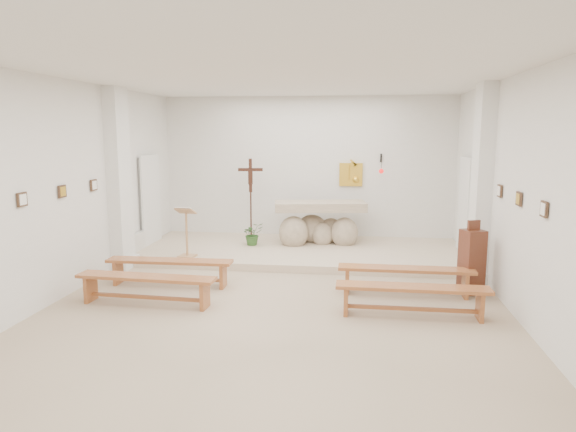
# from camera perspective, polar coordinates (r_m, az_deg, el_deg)

# --- Properties ---
(ground) EXTENTS (7.00, 10.00, 0.00)m
(ground) POSITION_cam_1_polar(r_m,az_deg,el_deg) (7.93, -1.39, -10.25)
(ground) COLOR #C1A98B
(ground) RESTS_ON ground
(wall_left) EXTENTS (0.02, 10.00, 3.50)m
(wall_left) POSITION_cam_1_polar(r_m,az_deg,el_deg) (8.77, -24.60, 2.55)
(wall_left) COLOR white
(wall_left) RESTS_ON ground
(wall_right) EXTENTS (0.02, 10.00, 3.50)m
(wall_right) POSITION_cam_1_polar(r_m,az_deg,el_deg) (7.79, 24.84, 1.78)
(wall_right) COLOR white
(wall_right) RESTS_ON ground
(wall_back) EXTENTS (7.00, 0.02, 3.50)m
(wall_back) POSITION_cam_1_polar(r_m,az_deg,el_deg) (12.46, 2.16, 5.14)
(wall_back) COLOR white
(wall_back) RESTS_ON ground
(ceiling) EXTENTS (7.00, 10.00, 0.02)m
(ceiling) POSITION_cam_1_polar(r_m,az_deg,el_deg) (7.52, -1.50, 15.69)
(ceiling) COLOR silver
(ceiling) RESTS_ON wall_back
(sanctuary_platform) EXTENTS (6.98, 3.00, 0.15)m
(sanctuary_platform) POSITION_cam_1_polar(r_m,az_deg,el_deg) (11.24, 1.39, -3.95)
(sanctuary_platform) COLOR beige
(sanctuary_platform) RESTS_ON ground
(pilaster_left) EXTENTS (0.26, 0.55, 3.50)m
(pilaster_left) POSITION_cam_1_polar(r_m,az_deg,el_deg) (10.46, -18.24, 3.89)
(pilaster_left) COLOR white
(pilaster_left) RESTS_ON ground
(pilaster_right) EXTENTS (0.26, 0.55, 3.50)m
(pilaster_right) POSITION_cam_1_polar(r_m,az_deg,el_deg) (9.68, 20.70, 3.35)
(pilaster_right) COLOR white
(pilaster_right) RESTS_ON ground
(gold_wall_relief) EXTENTS (0.55, 0.04, 0.55)m
(gold_wall_relief) POSITION_cam_1_polar(r_m,az_deg,el_deg) (12.38, 7.00, 4.59)
(gold_wall_relief) COLOR gold
(gold_wall_relief) RESTS_ON wall_back
(sanctuary_lamp) EXTENTS (0.11, 0.36, 0.44)m
(sanctuary_lamp) POSITION_cam_1_polar(r_m,az_deg,el_deg) (12.13, 10.32, 5.17)
(sanctuary_lamp) COLOR black
(sanctuary_lamp) RESTS_ON wall_back
(station_frame_left_front) EXTENTS (0.03, 0.20, 0.20)m
(station_frame_left_front) POSITION_cam_1_polar(r_m,az_deg,el_deg) (8.11, -27.45, 1.64)
(station_frame_left_front) COLOR #422C1D
(station_frame_left_front) RESTS_ON wall_left
(station_frame_left_mid) EXTENTS (0.03, 0.20, 0.20)m
(station_frame_left_mid) POSITION_cam_1_polar(r_m,az_deg,el_deg) (8.94, -23.80, 2.52)
(station_frame_left_mid) COLOR #422C1D
(station_frame_left_mid) RESTS_ON wall_left
(station_frame_left_rear) EXTENTS (0.03, 0.20, 0.20)m
(station_frame_left_rear) POSITION_cam_1_polar(r_m,az_deg,el_deg) (9.80, -20.78, 3.24)
(station_frame_left_rear) COLOR #422C1D
(station_frame_left_rear) RESTS_ON wall_left
(station_frame_right_front) EXTENTS (0.03, 0.20, 0.20)m
(station_frame_right_front) POSITION_cam_1_polar(r_m,az_deg,el_deg) (7.03, 26.57, 0.69)
(station_frame_right_front) COLOR #422C1D
(station_frame_right_front) RESTS_ON wall_right
(station_frame_right_mid) EXTENTS (0.03, 0.20, 0.20)m
(station_frame_right_mid) POSITION_cam_1_polar(r_m,az_deg,el_deg) (7.97, 24.27, 1.76)
(station_frame_right_mid) COLOR #422C1D
(station_frame_right_mid) RESTS_ON wall_right
(station_frame_right_rear) EXTENTS (0.03, 0.20, 0.20)m
(station_frame_right_rear) POSITION_cam_1_polar(r_m,az_deg,el_deg) (8.93, 22.46, 2.60)
(station_frame_right_rear) COLOR #422C1D
(station_frame_right_rear) RESTS_ON wall_right
(radiator_left) EXTENTS (0.10, 0.85, 0.52)m
(radiator_left) POSITION_cam_1_polar(r_m,az_deg,el_deg) (11.33, -16.61, -3.23)
(radiator_left) COLOR silver
(radiator_left) RESTS_ON ground
(radiator_right) EXTENTS (0.10, 0.85, 0.52)m
(radiator_right) POSITION_cam_1_polar(r_m,az_deg,el_deg) (10.60, 19.71, -4.24)
(radiator_right) COLOR silver
(radiator_right) RESTS_ON ground
(altar) EXTENTS (2.13, 1.10, 1.05)m
(altar) POSITION_cam_1_polar(r_m,az_deg,el_deg) (11.65, 3.43, -1.10)
(altar) COLOR #C2AE94
(altar) RESTS_ON sanctuary_platform
(lectern) EXTENTS (0.41, 0.35, 1.05)m
(lectern) POSITION_cam_1_polar(r_m,az_deg,el_deg) (10.51, -11.23, -1.77)
(lectern) COLOR tan
(lectern) RESTS_ON sanctuary_platform
(crucifix_stand) EXTENTS (0.57, 0.25, 1.90)m
(crucifix_stand) POSITION_cam_1_polar(r_m,az_deg,el_deg) (12.01, -4.17, 2.56)
(crucifix_stand) COLOR #3C1C13
(crucifix_stand) RESTS_ON sanctuary_platform
(potted_plant) EXTENTS (0.60, 0.58, 0.51)m
(potted_plant) POSITION_cam_1_polar(r_m,az_deg,el_deg) (11.51, -3.95, -1.99)
(potted_plant) COLOR #2C5723
(potted_plant) RESTS_ON sanctuary_platform
(donation_pedestal) EXTENTS (0.43, 0.43, 1.24)m
(donation_pedestal) POSITION_cam_1_polar(r_m,az_deg,el_deg) (9.03, 19.74, -4.75)
(donation_pedestal) COLOR #502316
(donation_pedestal) RESTS_ON ground
(bench_left_front) EXTENTS (2.20, 0.38, 0.46)m
(bench_left_front) POSITION_cam_1_polar(r_m,az_deg,el_deg) (9.20, -13.00, -5.44)
(bench_left_front) COLOR #A65E30
(bench_left_front) RESTS_ON ground
(bench_right_front) EXTENTS (2.20, 0.35, 0.46)m
(bench_right_front) POSITION_cam_1_polar(r_m,az_deg,el_deg) (8.67, 12.94, -6.35)
(bench_right_front) COLOR #A65E30
(bench_right_front) RESTS_ON ground
(bench_left_second) EXTENTS (2.21, 0.46, 0.46)m
(bench_left_second) POSITION_cam_1_polar(r_m,az_deg,el_deg) (8.29, -15.49, -7.19)
(bench_left_second) COLOR #A65E30
(bench_left_second) RESTS_ON ground
(bench_right_second) EXTENTS (2.20, 0.36, 0.46)m
(bench_right_second) POSITION_cam_1_polar(r_m,az_deg,el_deg) (7.70, 13.63, -8.39)
(bench_right_second) COLOR #A65E30
(bench_right_second) RESTS_ON ground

